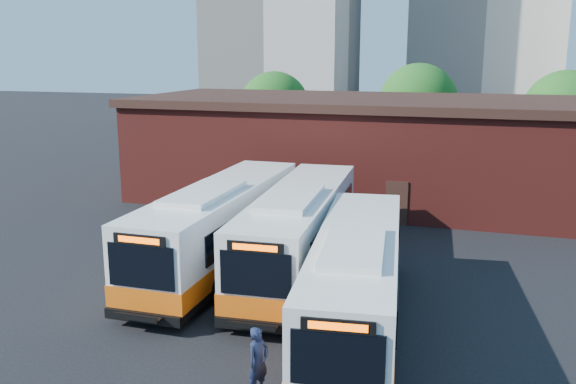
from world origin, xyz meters
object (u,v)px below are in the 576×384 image
(bus_mideast, at_px, (300,234))
(transit_worker, at_px, (258,362))
(bus_east, at_px, (356,285))
(bus_midwest, at_px, (221,229))

(bus_mideast, relative_size, transit_worker, 7.04)
(bus_east, height_order, transit_worker, bus_east)
(bus_midwest, relative_size, bus_mideast, 1.01)
(bus_midwest, xyz_separation_m, transit_worker, (5.06, -9.15, -0.73))
(transit_worker, bearing_deg, bus_mideast, 32.76)
(bus_mideast, height_order, transit_worker, bus_mideast)
(bus_midwest, distance_m, bus_mideast, 3.44)
(bus_east, distance_m, transit_worker, 5.11)
(bus_mideast, bearing_deg, bus_east, -58.86)
(bus_midwest, height_order, bus_mideast, bus_midwest)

